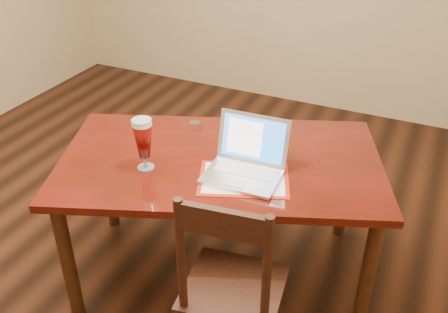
% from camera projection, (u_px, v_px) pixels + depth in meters
% --- Properties ---
extents(ground, '(5.00, 5.00, 0.00)m').
position_uv_depth(ground, '(144.00, 249.00, 3.12)').
color(ground, black).
rests_on(ground, ground).
extents(dining_table, '(1.87, 1.46, 1.04)m').
position_uv_depth(dining_table, '(220.00, 173.00, 2.61)').
color(dining_table, '#52100A').
rests_on(dining_table, ground).
extents(dining_chair, '(0.48, 0.47, 1.02)m').
position_uv_depth(dining_chair, '(232.00, 289.00, 2.19)').
color(dining_chair, black).
rests_on(dining_chair, ground).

